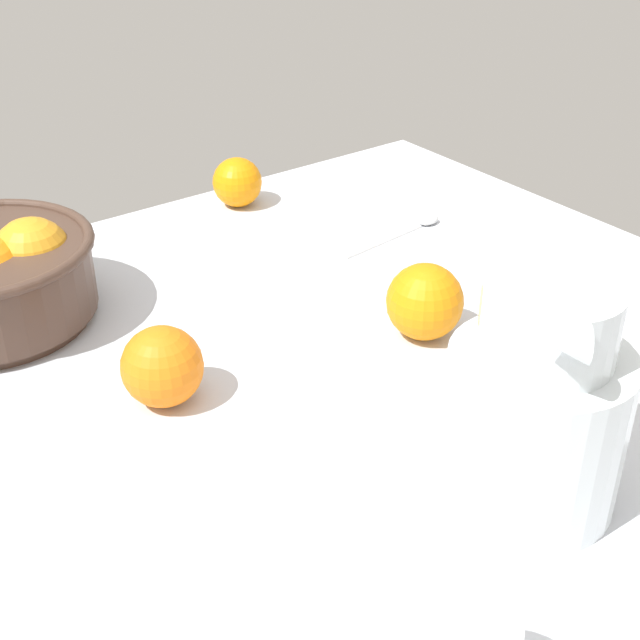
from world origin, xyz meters
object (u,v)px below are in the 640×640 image
(loose_orange_1, at_px, (162,367))
(juice_pitcher, at_px, (534,422))
(loose_orange_2, at_px, (237,182))
(loose_orange_0, at_px, (425,302))
(spoon, at_px, (407,229))

(loose_orange_1, bearing_deg, juice_pitcher, -58.99)
(juice_pitcher, distance_m, loose_orange_2, 0.65)
(loose_orange_0, distance_m, loose_orange_1, 0.28)
(loose_orange_1, height_order, spoon, loose_orange_1)
(loose_orange_0, relative_size, loose_orange_2, 1.19)
(loose_orange_2, bearing_deg, juice_pitcher, -101.17)
(loose_orange_0, relative_size, spoon, 0.48)
(juice_pitcher, height_order, spoon, juice_pitcher)
(loose_orange_1, xyz_separation_m, spoon, (0.43, 0.14, -0.03))
(loose_orange_2, bearing_deg, loose_orange_1, -130.67)
(loose_orange_0, bearing_deg, loose_orange_2, 86.35)
(loose_orange_0, relative_size, loose_orange_1, 1.05)
(loose_orange_1, xyz_separation_m, loose_orange_2, (0.30, 0.35, -0.00))
(juice_pitcher, height_order, loose_orange_1, juice_pitcher)
(loose_orange_1, distance_m, spoon, 0.46)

